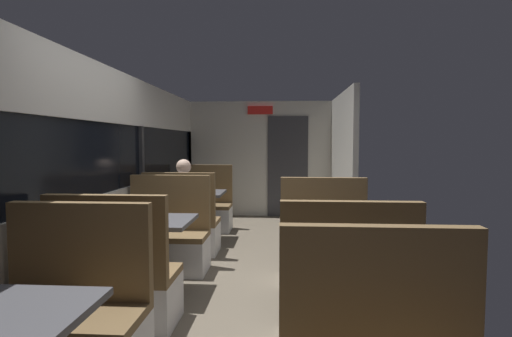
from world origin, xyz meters
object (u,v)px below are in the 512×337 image
Objects in this scene: dining_table_mid_window at (146,230)px; seated_passenger at (184,213)px; bench_near_window_facing_entry at (69,329)px; bench_far_window_facing_end at (182,229)px; bench_far_window_facing_entry at (203,211)px; bench_rear_aisle_facing_end at (345,303)px; coffee_cup_secondary at (190,189)px; bench_rear_aisle_facing_entry at (324,250)px; coffee_cup_primary at (135,216)px; dining_table_far_window at (194,198)px; bench_mid_window_facing_end at (116,287)px; bench_mid_window_facing_entry at (167,243)px; dining_table_rear_aisle at (333,237)px.

seated_passenger is (0.00, 1.48, -0.10)m from dining_table_mid_window.
bench_far_window_facing_end is (0.00, 2.82, 0.00)m from bench_near_window_facing_entry.
bench_far_window_facing_end is 1.40m from bench_far_window_facing_entry.
bench_near_window_facing_entry and bench_rear_aisle_facing_end have the same top height.
bench_far_window_facing_end is at bearing 127.80° from bench_rear_aisle_facing_end.
bench_far_window_facing_end is at bearing -84.79° from coffee_cup_secondary.
coffee_cup_primary is at bearing -163.25° from bench_rear_aisle_facing_entry.
bench_rear_aisle_facing_entry is at bearing 90.00° from bench_rear_aisle_facing_end.
coffee_cup_primary reaches higher than dining_table_mid_window.
bench_rear_aisle_facing_entry is (0.00, 1.40, 0.00)m from bench_rear_aisle_facing_end.
dining_table_mid_window is 1.00× the size of dining_table_far_window.
bench_far_window_facing_end is (0.00, 2.11, 0.00)m from bench_mid_window_facing_end.
bench_near_window_facing_entry and bench_far_window_facing_end have the same top height.
bench_far_window_facing_entry is 0.83m from coffee_cup_secondary.
bench_rear_aisle_facing_entry is 2.50m from coffee_cup_secondary.
seated_passenger is (0.00, 2.89, 0.21)m from bench_near_window_facing_entry.
bench_far_window_facing_end is at bearing -90.00° from seated_passenger.
bench_rear_aisle_facing_end is at bearing -59.23° from dining_table_far_window.
bench_mid_window_facing_end is at bearing -90.00° from bench_mid_window_facing_entry.
seated_passenger is at bearing -90.00° from bench_far_window_facing_entry.
dining_table_far_window is 0.77m from bench_far_window_facing_end.
dining_table_far_window is 0.82× the size of bench_rear_aisle_facing_entry.
seated_passenger is (0.00, -1.33, 0.21)m from bench_far_window_facing_entry.
dining_table_mid_window is 2.82m from bench_far_window_facing_entry.
seated_passenger is 14.00× the size of coffee_cup_primary.
bench_rear_aisle_facing_end is 3.57m from coffee_cup_secondary.
bench_mid_window_facing_entry is 2.03m from dining_table_rear_aisle.
bench_rear_aisle_facing_end is at bearing -26.68° from dining_table_mid_window.
bench_far_window_facing_end is 2.01m from bench_rear_aisle_facing_entry.
bench_far_window_facing_entry is at bearing 90.00° from bench_far_window_facing_end.
bench_mid_window_facing_entry is 12.22× the size of coffee_cup_secondary.
coffee_cup_primary is at bearing 175.77° from dining_table_rear_aisle.
coffee_cup_secondary is (-0.06, 1.41, 0.46)m from bench_mid_window_facing_entry.
bench_mid_window_facing_end is 0.79m from coffee_cup_primary.
coffee_cup_primary is (-0.08, 0.64, 0.46)m from bench_mid_window_facing_end.
bench_rear_aisle_facing_end is (1.79, -1.60, 0.00)m from bench_mid_window_facing_entry.
bench_rear_aisle_facing_entry is at bearing 16.75° from coffee_cup_primary.
seated_passenger is (0.00, 2.18, 0.21)m from bench_mid_window_facing_end.
dining_table_far_window is 0.77m from bench_far_window_facing_entry.
bench_near_window_facing_entry is at bearing -90.00° from bench_far_window_facing_entry.
bench_near_window_facing_entry is at bearing -90.00° from bench_mid_window_facing_end.
bench_rear_aisle_facing_end is (1.79, -0.20, 0.00)m from bench_mid_window_facing_end.
bench_far_window_facing_end is at bearing 153.09° from bench_rear_aisle_facing_entry.
bench_far_window_facing_entry is at bearing 90.00° from dining_table_far_window.
dining_table_far_window is at bearing 88.00° from coffee_cup_primary.
bench_near_window_facing_entry is 1.00× the size of bench_rear_aisle_facing_end.
bench_far_window_facing_entry is at bearing 90.00° from bench_mid_window_facing_entry.
bench_mid_window_facing_end is (0.00, 0.71, 0.00)m from bench_near_window_facing_entry.
dining_table_rear_aisle is (1.79, -0.20, 0.00)m from dining_table_mid_window.
coffee_cup_secondary is at bearing -95.27° from bench_far_window_facing_entry.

